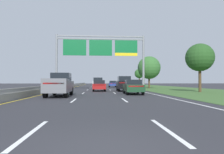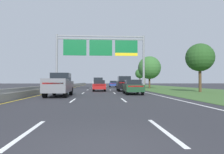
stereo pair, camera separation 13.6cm
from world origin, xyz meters
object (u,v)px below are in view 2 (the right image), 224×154
(car_blue_right_lane_sedan, at_px, (113,84))
(car_black_right_lane_suv, at_px, (124,83))
(overhead_sign_gantry, at_px, (101,51))
(car_red_centre_lane_sedan, at_px, (99,85))
(car_darkgreen_right_lane_sedan, at_px, (133,87))
(roadside_tree_mid, at_px, (149,68))
(pickup_truck_grey, at_px, (59,85))
(roadside_tree_near, at_px, (200,58))
(car_silver_centre_lane_suv, at_px, (98,83))
(roadside_tree_far, at_px, (145,71))
(roadside_tree_distant, at_px, (140,74))

(car_blue_right_lane_sedan, bearing_deg, car_black_right_lane_suv, -179.19)
(overhead_sign_gantry, height_order, car_red_centre_lane_sedan, overhead_sign_gantry)
(car_darkgreen_right_lane_sedan, distance_m, roadside_tree_mid, 19.96)
(overhead_sign_gantry, height_order, roadside_tree_mid, overhead_sign_gantry)
(pickup_truck_grey, distance_m, roadside_tree_near, 18.09)
(overhead_sign_gantry, bearing_deg, car_silver_centre_lane_suv, 95.52)
(car_silver_centre_lane_suv, bearing_deg, car_black_right_lane_suv, -157.33)
(pickup_truck_grey, bearing_deg, roadside_tree_far, -24.74)
(pickup_truck_grey, relative_size, roadside_tree_distant, 0.90)
(car_red_centre_lane_sedan, relative_size, roadside_tree_mid, 0.67)
(car_darkgreen_right_lane_sedan, bearing_deg, pickup_truck_grey, 110.06)
(car_darkgreen_right_lane_sedan, relative_size, roadside_tree_far, 0.74)
(car_silver_centre_lane_suv, height_order, roadside_tree_distant, roadside_tree_distant)
(car_blue_right_lane_sedan, relative_size, roadside_tree_far, 0.73)
(car_black_right_lane_suv, xyz_separation_m, roadside_tree_near, (9.51, -3.38, 3.38))
(roadside_tree_distant, bearing_deg, roadside_tree_far, -95.81)
(car_darkgreen_right_lane_sedan, relative_size, roadside_tree_near, 0.70)
(car_black_right_lane_suv, height_order, roadside_tree_distant, roadside_tree_distant)
(overhead_sign_gantry, xyz_separation_m, car_silver_centre_lane_suv, (-0.42, 4.33, -5.53))
(car_blue_right_lane_sedan, relative_size, roadside_tree_mid, 0.67)
(overhead_sign_gantry, distance_m, car_silver_centre_lane_suv, 7.04)
(roadside_tree_distant, bearing_deg, car_black_right_lane_suv, -104.81)
(car_silver_centre_lane_suv, bearing_deg, roadside_tree_far, -33.20)
(car_black_right_lane_suv, height_order, car_darkgreen_right_lane_sedan, car_black_right_lane_suv)
(overhead_sign_gantry, xyz_separation_m, pickup_truck_grey, (-3.98, -14.40, -5.55))
(car_red_centre_lane_sedan, bearing_deg, roadside_tree_far, -25.41)
(car_black_right_lane_suv, xyz_separation_m, roadside_tree_far, (9.79, 29.00, 3.27))
(car_red_centre_lane_sedan, bearing_deg, car_darkgreen_right_lane_sedan, -153.85)
(car_black_right_lane_suv, bearing_deg, overhead_sign_gantry, 34.26)
(roadside_tree_near, bearing_deg, car_black_right_lane_suv, 160.42)
(pickup_truck_grey, relative_size, car_black_right_lane_suv, 1.14)
(roadside_tree_mid, bearing_deg, overhead_sign_gantry, -146.70)
(car_blue_right_lane_sedan, bearing_deg, roadside_tree_distant, -28.04)
(car_blue_right_lane_sedan, xyz_separation_m, car_silver_centre_lane_suv, (-3.62, -12.20, 0.28))
(pickup_truck_grey, distance_m, car_red_centre_lane_sedan, 10.46)
(car_black_right_lane_suv, height_order, roadside_tree_near, roadside_tree_near)
(car_blue_right_lane_sedan, bearing_deg, car_red_centre_lane_sedan, 171.34)
(roadside_tree_near, xyz_separation_m, roadside_tree_distant, (1.61, 45.46, -0.22))
(car_red_centre_lane_sedan, relative_size, roadside_tree_far, 0.73)
(car_blue_right_lane_sedan, relative_size, roadside_tree_near, 0.70)
(pickup_truck_grey, height_order, car_silver_centre_lane_suv, pickup_truck_grey)
(roadside_tree_mid, bearing_deg, roadside_tree_distant, 81.84)
(overhead_sign_gantry, distance_m, car_black_right_lane_suv, 8.20)
(roadside_tree_near, distance_m, roadside_tree_far, 32.38)
(overhead_sign_gantry, xyz_separation_m, car_darkgreen_right_lane_sedan, (3.38, -11.92, -5.81))
(pickup_truck_grey, xyz_separation_m, car_blue_right_lane_sedan, (7.18, 30.92, -0.26))
(car_black_right_lane_suv, xyz_separation_m, roadside_tree_distant, (11.13, 42.08, 3.17))
(car_darkgreen_right_lane_sedan, xyz_separation_m, car_silver_centre_lane_suv, (-3.80, 16.25, 0.28))
(car_red_centre_lane_sedan, height_order, roadside_tree_near, roadside_tree_near)
(roadside_tree_near, bearing_deg, pickup_truck_grey, -160.59)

